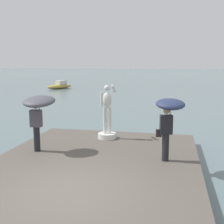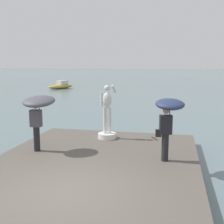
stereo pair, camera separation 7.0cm
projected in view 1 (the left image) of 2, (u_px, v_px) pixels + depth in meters
The scene contains 6 objects.
ground_plane at pixel (159, 87), 45.67m from camera, with size 400.00×400.00×0.00m, color slate.
pier at pixel (90, 173), 8.69m from camera, with size 6.58×9.37×0.40m, color #564F47.
statue_white_figure at pixel (107, 120), 11.88m from camera, with size 0.76×0.94×2.25m.
onlooker_left at pixel (38, 107), 9.98m from camera, with size 1.13×1.16×2.02m.
onlooker_right at pixel (169, 113), 8.97m from camera, with size 1.09×1.12×2.03m.
boat_mid at pixel (60, 86), 41.41m from camera, with size 3.03×4.83×1.18m.
Camera 1 is at (2.42, -6.26, 3.43)m, focal length 46.10 mm.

